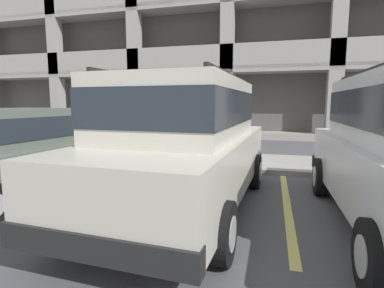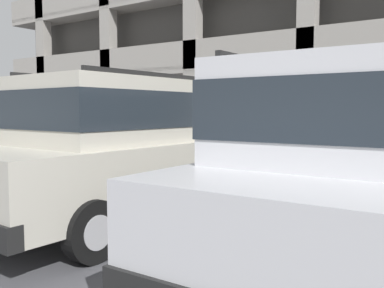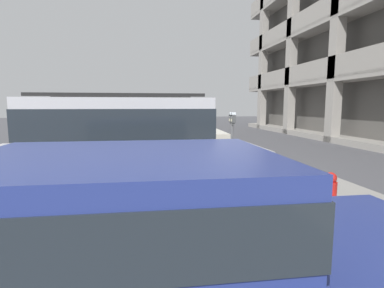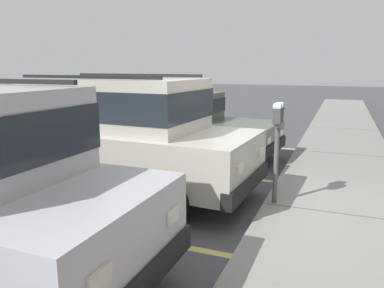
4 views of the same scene
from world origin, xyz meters
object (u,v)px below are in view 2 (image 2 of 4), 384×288
Objects in this scene: dark_hatchback at (349,160)px; parking_garage at (350,5)px; parking_meter_near at (221,126)px; silver_suv at (129,144)px; red_sedan at (3,152)px.

dark_hatchback is 16.21m from parking_garage.
parking_meter_near is at bearing 136.97° from dark_hatchback.
dark_hatchback is 0.15× the size of parking_garage.
dark_hatchback is at bearing -42.86° from parking_meter_near.
parking_meter_near is (-3.14, 2.91, 0.17)m from dark_hatchback.
silver_suv is at bearing 176.04° from dark_hatchback.
silver_suv and dark_hatchback have the same top height.
parking_garage is (-3.85, 14.95, 4.95)m from dark_hatchback.
dark_hatchback is 3.12× the size of parking_meter_near.
silver_suv is 3.05m from dark_hatchback.
parking_garage reaches higher than dark_hatchback.
parking_garage is at bearing 86.95° from red_sedan.
red_sedan is at bearing -175.92° from silver_suv.
parking_garage is (-0.81, 14.75, 4.95)m from silver_suv.
red_sedan is 0.14× the size of parking_garage.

